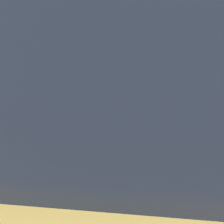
{
  "coord_description": "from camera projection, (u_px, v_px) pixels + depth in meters",
  "views": [
    {
      "loc": [
        0.57,
        -1.82,
        1.53
      ],
      "look_at": [
        0.3,
        1.33,
        1.1
      ],
      "focal_mm": 28.0,
      "sensor_mm": 36.0,
      "label": 1
    }
  ],
  "objects": [
    {
      "name": "ground_plane",
      "position": [
        77.0,
        219.0,
        2.05
      ],
      "size": [
        60.0,
        60.0,
        0.0
      ],
      "primitive_type": "plane",
      "color": "#515154"
    },
    {
      "name": "parking_meter",
      "position": [
        112.0,
        114.0,
        3.2
      ],
      "size": [
        0.2,
        0.13,
        1.43
      ],
      "color": "#2D2D30",
      "rests_on": "sidewalk"
    },
    {
      "name": "building_facade",
      "position": [
        113.0,
        70.0,
        7.02
      ],
      "size": [
        24.0,
        0.3,
        4.51
      ],
      "color": "#935642",
      "rests_on": "ground_plane"
    },
    {
      "name": "sidewalk",
      "position": [
        103.0,
        150.0,
        4.22
      ],
      "size": [
        24.0,
        2.8,
        0.12
      ],
      "color": "#9E9B96",
      "rests_on": "ground_plane"
    }
  ]
}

